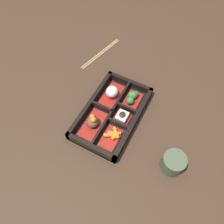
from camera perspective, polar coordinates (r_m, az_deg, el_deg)
ground_plane at (r=0.82m, az=0.00°, el=-0.91°), size 3.00×3.00×0.00m
bento_base at (r=0.81m, az=0.00°, el=-0.73°), size 0.32×0.19×0.01m
bento_rim at (r=0.80m, az=0.12°, el=-0.24°), size 0.32×0.19×0.04m
bowl_stew at (r=0.77m, az=-5.00°, el=-2.70°), size 0.12×0.06×0.06m
bowl_rice at (r=0.83m, az=-0.02°, el=4.99°), size 0.12×0.06×0.05m
bowl_carrots at (r=0.76m, az=0.07°, el=-6.28°), size 0.09×0.06×0.02m
bowl_tofu at (r=0.79m, az=2.72°, el=-1.19°), size 0.05×0.06×0.03m
bowl_greens at (r=0.83m, az=5.35°, el=3.85°), size 0.09×0.06×0.04m
tea_cup at (r=0.73m, az=15.64°, el=-12.62°), size 0.07×0.07×0.07m
chopsticks at (r=1.02m, az=-3.00°, el=15.11°), size 0.23×0.07×0.01m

